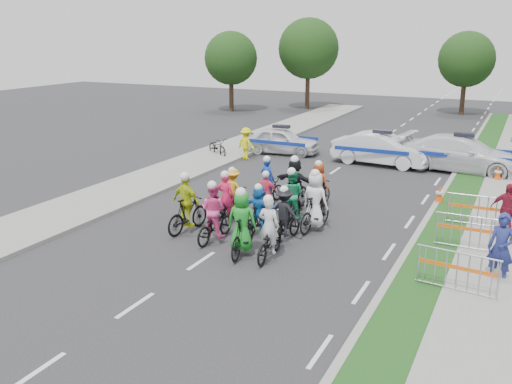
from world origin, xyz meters
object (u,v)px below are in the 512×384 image
at_px(rider_6, 227,206).
at_px(parked_bike, 217,147).
at_px(rider_10, 233,195).
at_px(tree_4, 466,59).
at_px(police_car_1, 381,149).
at_px(police_car_2, 463,154).
at_px(rider_4, 285,219).
at_px(rider_0, 269,237).
at_px(cone_1, 498,174).
at_px(rider_3, 187,209).
at_px(spectator_0, 501,248).
at_px(cone_0, 439,196).
at_px(rider_13, 318,189).
at_px(rider_2, 214,219).
at_px(marshal_hiviz, 246,144).
at_px(rider_5, 259,212).
at_px(barrier_0, 457,273).
at_px(rider_12, 268,188).
at_px(police_car_0, 281,141).
at_px(tree_0, 231,58).
at_px(rider_7, 315,207).
at_px(tree_3, 308,49).
at_px(rider_1, 242,229).
at_px(rider_11, 295,187).
at_px(rider_8, 292,202).
at_px(spectator_2, 507,209).
at_px(rider_9, 267,199).
at_px(barrier_1, 470,234).

height_order(rider_6, parked_bike, rider_6).
xyz_separation_m(rider_10, tree_4, (4.26, 29.68, 3.52)).
distance_m(police_car_1, police_car_2, 3.69).
xyz_separation_m(rider_4, rider_6, (-2.35, 0.61, -0.08)).
height_order(rider_0, cone_1, rider_0).
xyz_separation_m(rider_3, rider_4, (3.11, 0.61, -0.07)).
relative_size(spectator_0, cone_0, 2.64).
bearing_deg(rider_13, spectator_0, 157.87).
bearing_deg(rider_0, rider_4, -87.98).
bearing_deg(rider_2, marshal_hiviz, -65.67).
bearing_deg(parked_bike, rider_5, -110.77).
distance_m(marshal_hiviz, barrier_0, 16.32).
bearing_deg(tree_4, rider_13, -93.68).
bearing_deg(barrier_0, spectator_0, 54.86).
relative_size(rider_12, cone_0, 2.73).
xyz_separation_m(police_car_0, tree_0, (-10.20, 13.52, 3.50)).
bearing_deg(rider_7, rider_4, 77.29).
height_order(rider_4, tree_4, tree_4).
height_order(rider_7, tree_3, tree_3).
bearing_deg(spectator_0, rider_2, -162.75).
relative_size(rider_1, cone_1, 2.91).
xyz_separation_m(rider_7, rider_10, (-3.23, 0.48, -0.13)).
relative_size(rider_0, rider_1, 0.94).
relative_size(rider_10, marshal_hiviz, 1.05).
distance_m(rider_11, parked_bike, 9.91).
bearing_deg(police_car_0, rider_8, -161.97).
bearing_deg(rider_7, rider_11, -42.99).
height_order(rider_12, parked_bike, rider_12).
bearing_deg(rider_3, rider_0, 172.94).
bearing_deg(spectator_0, barrier_0, -111.98).
bearing_deg(spectator_2, rider_9, -159.05).
bearing_deg(rider_6, spectator_0, 172.13).
xyz_separation_m(rider_3, spectator_2, (9.18, 4.22, 0.07)).
distance_m(rider_12, cone_0, 6.39).
bearing_deg(rider_11, rider_8, 114.19).
xyz_separation_m(rider_11, parked_bike, (-7.09, 6.91, -0.37)).
relative_size(spectator_2, tree_3, 0.23).
distance_m(police_car_0, tree_3, 18.75).
distance_m(rider_8, rider_10, 2.28).
bearing_deg(rider_6, rider_9, -124.96).
height_order(rider_13, barrier_1, rider_13).
height_order(rider_3, parked_bike, rider_3).
bearing_deg(tree_3, rider_9, -71.95).
bearing_deg(tree_0, rider_13, -55.01).
height_order(rider_2, cone_0, rider_2).
height_order(rider_13, cone_0, rider_13).
bearing_deg(rider_11, rider_1, 99.29).
bearing_deg(tree_3, rider_11, -70.10).
bearing_deg(tree_0, cone_1, -35.56).
distance_m(spectator_0, tree_0, 33.84).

